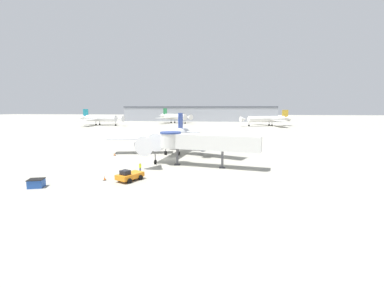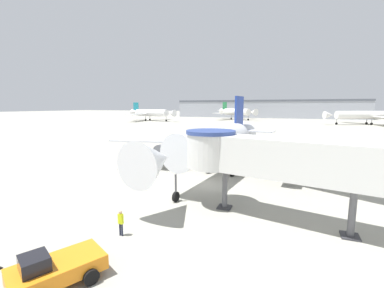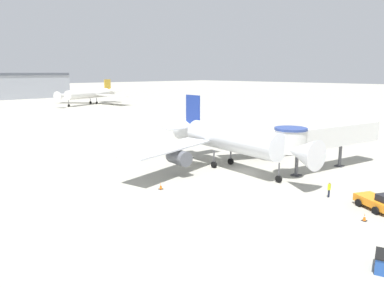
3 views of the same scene
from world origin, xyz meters
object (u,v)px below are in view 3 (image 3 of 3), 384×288
Objects in this scene: ground_crew_marshaller at (329,188)px; pushback_tug_orange at (377,202)px; traffic_cone_apron_front at (365,217)px; jet_bridge at (323,136)px; traffic_cone_port_wing at (161,186)px; main_airplane at (229,139)px; background_jet_gold_tail at (90,94)px.

pushback_tug_orange is at bearing -85.38° from ground_crew_marshaller.
pushback_tug_orange is at bearing 4.97° from traffic_cone_apron_front.
jet_bridge is 27.44× the size of traffic_cone_apron_front.
ground_crew_marshaller is at bearing 54.11° from traffic_cone_apron_front.
ground_crew_marshaller is (3.84, 5.31, 0.66)m from traffic_cone_apron_front.
pushback_tug_orange is 2.69× the size of ground_crew_marshaller.
pushback_tug_orange is 6.61× the size of traffic_cone_apron_front.
pushback_tug_orange reaches higher than traffic_cone_port_wing.
pushback_tug_orange reaches higher than traffic_cone_apron_front.
ground_crew_marshaller is at bearing -89.80° from main_airplane.
jet_bridge is at bearing 36.20° from ground_crew_marshaller.
traffic_cone_port_wing is 0.02× the size of background_jet_gold_tail.
jet_bridge is 0.56× the size of background_jet_gold_tail.
jet_bridge reaches higher than traffic_cone_apron_front.
pushback_tug_orange is at bearing -60.31° from traffic_cone_port_wing.
main_airplane is 0.96× the size of background_jet_gold_tail.
traffic_cone_port_wing is (-11.24, 19.71, -0.41)m from pushback_tug_orange.
pushback_tug_orange is (-1.81, -20.63, -3.35)m from main_airplane.
traffic_cone_apron_front is 6.59m from ground_crew_marshaller.
jet_bridge is 24.26× the size of traffic_cone_port_wing.
traffic_cone_port_wing is 1.13× the size of traffic_cone_apron_front.
jet_bridge reaches higher than ground_crew_marshaller.
main_airplane is at bearing 74.91° from traffic_cone_apron_front.
jet_bridge is at bearing 39.65° from traffic_cone_apron_front.
traffic_cone_apron_front is at bearing -121.23° from ground_crew_marshaller.
jet_bridge is 11.16× the size of ground_crew_marshaller.
background_jet_gold_tail reaches higher than traffic_cone_apron_front.
pushback_tug_orange is 3.88m from traffic_cone_apron_front.
main_airplane is at bearing 141.25° from jet_bridge.
background_jet_gold_tail is (43.94, 129.45, 4.10)m from traffic_cone_apron_front.
ground_crew_marshaller reaches higher than traffic_cone_apron_front.
traffic_cone_port_wing reaches higher than traffic_cone_apron_front.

